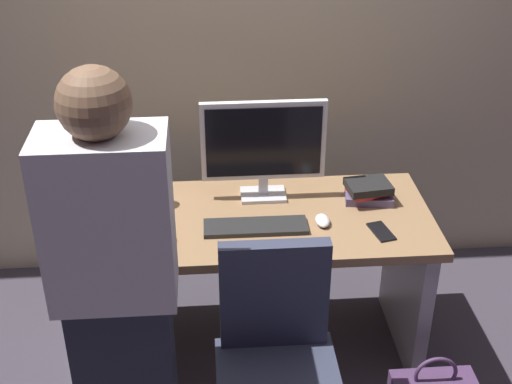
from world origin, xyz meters
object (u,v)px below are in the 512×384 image
at_px(cell_phone, 381,232).
at_px(keyboard, 256,227).
at_px(office_chair, 277,381).
at_px(book_stack, 368,192).
at_px(desk, 255,258).
at_px(monitor, 263,145).
at_px(mouse, 323,221).
at_px(cup_near_keyboard, 154,230).
at_px(cup_by_monitor, 159,195).
at_px(person_at_desk, 118,296).

bearing_deg(cell_phone, keyboard, 159.81).
relative_size(office_chair, book_stack, 4.22).
xyz_separation_m(desk, keyboard, (-0.01, -0.10, 0.23)).
distance_m(monitor, mouse, 0.41).
xyz_separation_m(mouse, cup_near_keyboard, (-0.69, -0.08, 0.03)).
relative_size(cup_near_keyboard, book_stack, 0.46).
bearing_deg(desk, cup_by_monitor, 162.51).
relative_size(desk, cell_phone, 10.54).
relative_size(person_at_desk, keyboard, 3.81).
distance_m(monitor, cup_near_keyboard, 0.60).
distance_m(mouse, cup_near_keyboard, 0.70).
bearing_deg(desk, cell_phone, -17.63).
bearing_deg(cup_by_monitor, desk, -17.49).
distance_m(desk, cup_near_keyboard, 0.52).
bearing_deg(desk, mouse, -15.90).
height_order(mouse, cup_near_keyboard, cup_near_keyboard).
distance_m(person_at_desk, cup_near_keyboard, 0.51).
bearing_deg(office_chair, cup_near_keyboard, 131.04).
xyz_separation_m(person_at_desk, cell_phone, (1.02, 0.50, -0.11)).
bearing_deg(person_at_desk, office_chair, -1.01).
distance_m(keyboard, mouse, 0.28).
distance_m(desk, office_chair, 0.67).
height_order(keyboard, mouse, mouse).
relative_size(keyboard, mouse, 4.30).
bearing_deg(mouse, office_chair, -112.91).
bearing_deg(keyboard, book_stack, 20.86).
xyz_separation_m(office_chair, cell_phone, (0.48, 0.51, 0.30)).
bearing_deg(mouse, person_at_desk, -143.61).
height_order(person_at_desk, cup_by_monitor, person_at_desk).
height_order(person_at_desk, keyboard, person_at_desk).
bearing_deg(desk, office_chair, -87.52).
distance_m(office_chair, cell_phone, 0.76).
bearing_deg(cup_near_keyboard, office_chair, -48.96).
distance_m(cup_by_monitor, cell_phone, 0.97).
distance_m(office_chair, cup_by_monitor, 0.97).
height_order(desk, cup_near_keyboard, cup_near_keyboard).
distance_m(desk, keyboard, 0.25).
xyz_separation_m(monitor, cell_phone, (0.46, -0.33, -0.25)).
bearing_deg(person_at_desk, mouse, 36.39).
relative_size(keyboard, book_stack, 1.93).
height_order(cup_by_monitor, book_stack, cup_by_monitor).
bearing_deg(book_stack, monitor, 171.07).
relative_size(desk, mouse, 15.17).
distance_m(person_at_desk, monitor, 1.01).
bearing_deg(book_stack, person_at_desk, -143.39).
distance_m(person_at_desk, mouse, 0.98).
height_order(person_at_desk, book_stack, person_at_desk).
relative_size(cup_by_monitor, book_stack, 0.45).
height_order(mouse, cup_by_monitor, cup_by_monitor).
xyz_separation_m(monitor, keyboard, (-0.05, -0.26, -0.25)).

